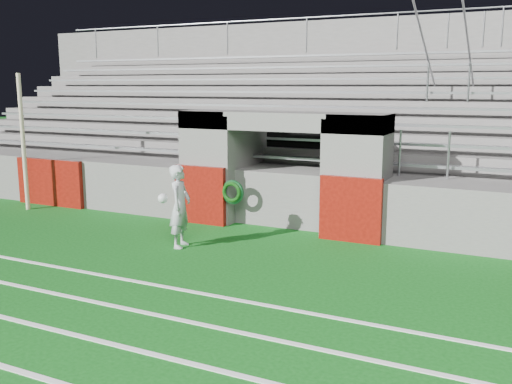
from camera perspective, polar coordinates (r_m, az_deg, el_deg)
The scene contains 5 objects.
ground at distance 10.11m, azimuth -5.55°, elevation -7.74°, with size 90.00×90.00×0.00m, color #0D4E12.
field_post at distance 15.78m, azimuth -22.25°, elevation 4.60°, with size 0.11×0.11×3.48m, color beige.
stadium_structure at distance 16.99m, azimuth 8.57°, elevation 4.79°, with size 26.00×8.48×5.42m.
goalkeeper_with_ball at distance 11.36m, azimuth -7.63°, elevation -1.41°, with size 0.60×0.67×1.65m.
hose_coil at distance 12.83m, azimuth -2.39°, elevation -0.01°, with size 0.56×0.15×0.56m.
Camera 1 is at (5.05, -8.16, 3.17)m, focal length 40.00 mm.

